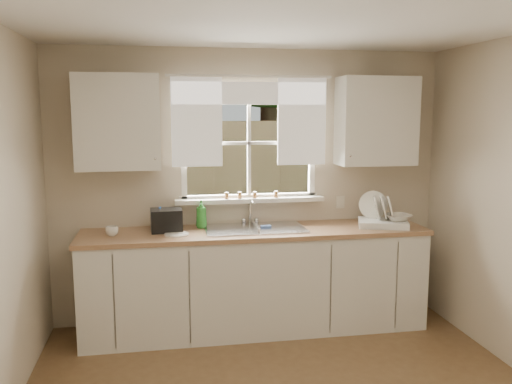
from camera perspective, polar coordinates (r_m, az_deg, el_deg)
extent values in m
cube|color=beige|center=(5.15, -0.69, -6.88)|extent=(3.60, 0.02, 1.15)
cube|color=beige|center=(4.98, -0.72, 12.92)|extent=(3.60, 0.02, 0.35)
cube|color=beige|center=(4.92, -14.67, 4.84)|extent=(1.20, 0.02, 1.00)
cube|color=beige|center=(5.30, 12.24, 5.17)|extent=(1.20, 0.02, 1.00)
cube|color=silver|center=(3.06, 5.73, 18.98)|extent=(3.60, 4.00, 0.02)
cube|color=white|center=(5.05, -0.74, -0.51)|extent=(1.30, 0.06, 0.05)
cube|color=white|center=(4.99, -0.76, 10.90)|extent=(1.30, 0.06, 0.05)
cube|color=white|center=(4.93, -7.67, 5.05)|extent=(0.05, 0.06, 1.05)
cube|color=white|center=(5.13, 5.91, 5.20)|extent=(0.05, 0.06, 1.05)
cube|color=white|center=(4.99, -0.75, 5.16)|extent=(0.03, 0.04, 1.00)
cube|color=white|center=(4.99, -0.75, 5.16)|extent=(1.20, 0.04, 0.03)
cube|color=white|center=(4.99, -0.62, -0.84)|extent=(1.38, 0.14, 0.04)
cylinder|color=white|center=(4.92, -0.61, 12.11)|extent=(1.50, 0.02, 0.02)
cube|color=white|center=(4.86, -6.25, 7.38)|extent=(0.45, 0.02, 0.80)
cube|color=white|center=(5.02, 4.84, 7.43)|extent=(0.45, 0.02, 0.80)
cube|color=white|center=(4.92, -0.62, 10.35)|extent=(1.40, 0.02, 0.20)
cube|color=silver|center=(4.89, -0.06, -9.44)|extent=(3.00, 0.62, 0.87)
cube|color=#9A714D|center=(4.77, -0.06, -4.23)|extent=(3.04, 0.65, 0.04)
cube|color=silver|center=(4.74, -14.32, 7.14)|extent=(0.70, 0.33, 0.80)
cube|color=silver|center=(5.12, 12.54, 7.28)|extent=(0.70, 0.33, 0.80)
cube|color=beige|center=(5.24, 8.87, -1.06)|extent=(0.08, 0.01, 0.12)
cylinder|color=brown|center=(4.94, -3.11, -0.38)|extent=(0.04, 0.04, 0.06)
cylinder|color=brown|center=(4.97, -0.13, -0.30)|extent=(0.04, 0.04, 0.06)
cylinder|color=brown|center=(4.95, -1.73, -0.34)|extent=(0.04, 0.04, 0.06)
cylinder|color=brown|center=(5.01, 2.12, -0.24)|extent=(0.04, 0.04, 0.06)
cube|color=#335421|center=(10.13, -5.32, -2.71)|extent=(20.00, 10.00, 0.02)
cube|color=#9E8157|center=(8.01, -4.20, 1.01)|extent=(8.00, 0.10, 1.80)
cube|color=maroon|center=(11.44, -12.05, 4.09)|extent=(3.00, 3.00, 2.20)
cube|color=black|center=(11.41, -12.24, 10.36)|extent=(3.20, 3.20, 0.30)
cylinder|color=#423021|center=(11.13, 1.38, 6.74)|extent=(0.36, 0.36, 3.20)
sphere|color=#214716|center=(11.31, 1.43, 18.98)|extent=(4.00, 4.00, 4.00)
cube|color=#B7B7BC|center=(4.81, -0.13, -4.85)|extent=(0.84, 0.46, 0.18)
cube|color=#B7B7BC|center=(4.79, -0.13, -3.86)|extent=(0.88, 0.50, 0.01)
cube|color=#B7B7BC|center=(4.80, -0.13, -4.15)|extent=(0.02, 0.41, 0.14)
cylinder|color=silver|center=(5.01, -0.62, -2.09)|extent=(0.03, 0.03, 0.22)
cylinder|color=silver|center=(4.92, -0.47, -0.99)|extent=(0.02, 0.18, 0.02)
sphere|color=silver|center=(5.02, -1.30, -3.00)|extent=(0.05, 0.05, 0.05)
sphere|color=silver|center=(5.04, 0.05, -2.96)|extent=(0.05, 0.05, 0.05)
cube|color=white|center=(5.03, 13.22, -3.21)|extent=(0.51, 0.45, 0.06)
cylinder|color=white|center=(5.10, 12.22, -1.33)|extent=(0.27, 0.16, 0.25)
cylinder|color=white|center=(5.00, 12.58, -1.64)|extent=(0.14, 0.23, 0.22)
cylinder|color=white|center=(5.01, 13.27, -1.65)|extent=(0.14, 0.23, 0.22)
cylinder|color=white|center=(5.01, 13.95, -1.67)|extent=(0.14, 0.23, 0.22)
imported|color=silver|center=(5.03, 14.66, -2.60)|extent=(0.26, 0.26, 0.06)
imported|color=#2D8A2D|center=(4.84, -5.78, -2.29)|extent=(0.12, 0.12, 0.26)
imported|color=blue|center=(4.80, -10.04, -2.77)|extent=(0.11, 0.11, 0.21)
imported|color=#EEEBC4|center=(4.79, -8.76, -3.02)|extent=(0.13, 0.13, 0.16)
cylinder|color=white|center=(4.61, -8.37, -4.43)|extent=(0.20, 0.20, 0.01)
imported|color=silver|center=(4.68, -14.93, -4.00)|extent=(0.12, 0.12, 0.08)
cube|color=black|center=(4.75, -9.42, -2.95)|extent=(0.28, 0.24, 0.19)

